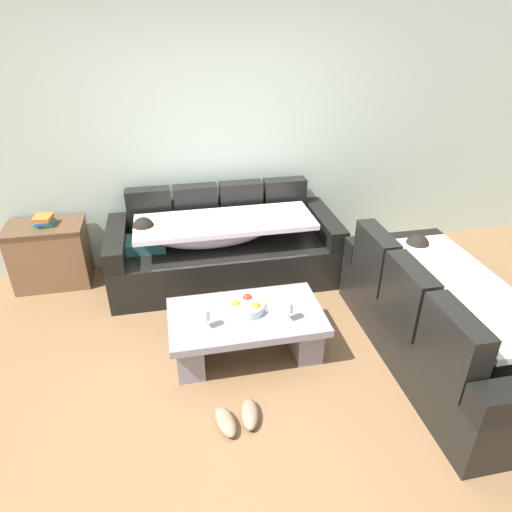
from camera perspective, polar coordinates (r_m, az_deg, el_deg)
ground_plane at (r=3.50m, az=1.02°, el=-16.23°), size 14.00×14.00×0.00m
back_wall at (r=4.72m, az=-4.69°, el=15.06°), size 9.00×0.10×2.70m
couch_along_wall at (r=4.59m, az=-4.32°, el=0.98°), size 2.24×0.92×0.88m
couch_near_window at (r=3.84m, az=22.35°, el=-7.61°), size 0.92×2.04×0.88m
coffee_table at (r=3.65m, az=-1.24°, el=-9.01°), size 1.20×0.68×0.38m
fruit_bowl at (r=3.58m, az=-1.20°, el=-6.28°), size 0.28×0.28×0.10m
wine_glass_near_left at (r=3.38m, az=-6.33°, el=-7.36°), size 0.07×0.07×0.17m
wine_glass_near_right at (r=3.44m, az=4.09°, el=-6.48°), size 0.07×0.07×0.17m
open_magazine at (r=3.68m, az=2.51°, el=-5.81°), size 0.28×0.21×0.01m
side_cabinet at (r=4.92m, az=-24.32°, el=0.16°), size 0.72×0.44×0.64m
book_stack_on_cabinet at (r=4.77m, az=-25.00°, el=4.05°), size 0.19×0.19×0.09m
pair_of_shoes at (r=3.26m, az=-2.30°, el=-19.56°), size 0.33×0.32×0.09m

